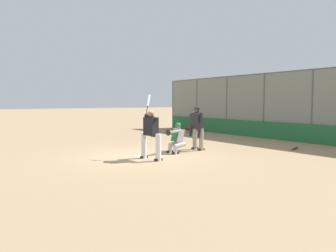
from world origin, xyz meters
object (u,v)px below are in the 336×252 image
umpire_home (197,127)px  fielding_glove_on_dirt (154,136)px  spare_bat_by_padding (190,132)px  equipment_bag_dugout_side (193,129)px  batter_at_plate (151,133)px  spare_bat_near_backstop (295,148)px  catcher_behind_plate (176,137)px

umpire_home → fielding_glove_on_dirt: (5.14, -1.27, -0.86)m
umpire_home → fielding_glove_on_dirt: bearing=-12.6°
spare_bat_by_padding → equipment_bag_dugout_side: size_ratio=0.63×
batter_at_plate → umpire_home: 2.78m
umpire_home → fielding_glove_on_dirt: umpire_home is taller
spare_bat_near_backstop → fielding_glove_on_dirt: bearing=87.9°
batter_at_plate → fielding_glove_on_dirt: size_ratio=6.50×
spare_bat_by_padding → batter_at_plate: bearing=127.1°
spare_bat_near_backstop → equipment_bag_dugout_side: (8.84, -1.91, 0.11)m
umpire_home → spare_bat_near_backstop: (-2.17, -3.42, -0.89)m
spare_bat_near_backstop → equipment_bag_dugout_side: 9.05m
umpire_home → spare_bat_near_backstop: size_ratio=2.05×
fielding_glove_on_dirt → equipment_bag_dugout_side: equipment_bag_dugout_side is taller
umpire_home → spare_bat_by_padding: 7.13m
spare_bat_near_backstop → equipment_bag_dugout_side: equipment_bag_dugout_side is taller
spare_bat_by_padding → fielding_glove_on_dirt: 3.03m
catcher_behind_plate → spare_bat_by_padding: size_ratio=1.34×
spare_bat_by_padding → spare_bat_near_backstop: bearing=168.2°
catcher_behind_plate → equipment_bag_dugout_side: bearing=-37.5°
spare_bat_near_backstop → equipment_bag_dugout_side: bearing=59.3°
catcher_behind_plate → fielding_glove_on_dirt: bearing=-18.7°
catcher_behind_plate → batter_at_plate: bearing=117.2°
batter_at_plate → catcher_behind_plate: (0.58, -1.50, -0.30)m
umpire_home → equipment_bag_dugout_side: umpire_home is taller
catcher_behind_plate → umpire_home: (0.18, -1.18, 0.32)m
catcher_behind_plate → umpire_home: size_ratio=0.67×
catcher_behind_plate → spare_bat_by_padding: 7.99m
fielding_glove_on_dirt → spare_bat_near_backstop: bearing=-163.6°
spare_bat_near_backstop → spare_bat_by_padding: 7.87m
spare_bat_near_backstop → batter_at_plate: bearing=148.5°
fielding_glove_on_dirt → spare_bat_by_padding: bearing=-80.2°
umpire_home → spare_bat_near_backstop: 4.14m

